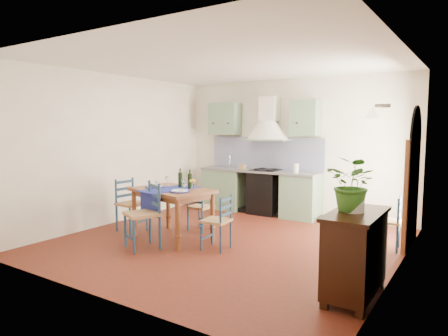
{
  "coord_description": "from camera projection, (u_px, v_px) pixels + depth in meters",
  "views": [
    {
      "loc": [
        3.35,
        -5.23,
        1.84
      ],
      "look_at": [
        -0.26,
        0.3,
        1.14
      ],
      "focal_mm": 32.0,
      "sensor_mm": 36.0,
      "label": 1
    }
  ],
  "objects": [
    {
      "name": "floor",
      "position": [
        227.0,
        242.0,
        6.37
      ],
      "size": [
        5.0,
        5.0,
        0.0
      ],
      "primitive_type": "plane",
      "color": "#4E1A10",
      "rests_on": "ground"
    },
    {
      "name": "back_wall",
      "position": [
        267.0,
        164.0,
        8.42
      ],
      "size": [
        5.0,
        0.96,
        2.8
      ],
      "color": "white",
      "rests_on": "ground"
    },
    {
      "name": "right_wall",
      "position": [
        403.0,
        165.0,
        5.11
      ],
      "size": [
        0.26,
        5.0,
        2.8
      ],
      "color": "white",
      "rests_on": "ground"
    },
    {
      "name": "left_wall",
      "position": [
        117.0,
        149.0,
        7.58
      ],
      "size": [
        0.04,
        5.0,
        2.8
      ],
      "primitive_type": "cube",
      "color": "white",
      "rests_on": "ground"
    },
    {
      "name": "ceiling",
      "position": [
        227.0,
        62.0,
        6.08
      ],
      "size": [
        5.0,
        5.0,
        0.01
      ],
      "primitive_type": "cube",
      "color": "white",
      "rests_on": "back_wall"
    },
    {
      "name": "dining_table",
      "position": [
        172.0,
        195.0,
        6.48
      ],
      "size": [
        1.44,
        1.12,
        1.14
      ],
      "color": "brown",
      "rests_on": "ground"
    },
    {
      "name": "chair_near",
      "position": [
        144.0,
        214.0,
        6.0
      ],
      "size": [
        0.62,
        0.62,
        1.0
      ],
      "color": "navy",
      "rests_on": "ground"
    },
    {
      "name": "chair_far",
      "position": [
        200.0,
        207.0,
        7.01
      ],
      "size": [
        0.38,
        0.38,
        0.8
      ],
      "color": "navy",
      "rests_on": "ground"
    },
    {
      "name": "chair_left",
      "position": [
        130.0,
        204.0,
        7.01
      ],
      "size": [
        0.47,
        0.47,
        0.92
      ],
      "color": "navy",
      "rests_on": "ground"
    },
    {
      "name": "chair_right",
      "position": [
        218.0,
        221.0,
        5.94
      ],
      "size": [
        0.42,
        0.42,
        0.82
      ],
      "color": "navy",
      "rests_on": "ground"
    },
    {
      "name": "chair_spare",
      "position": [
        389.0,
        222.0,
        5.95
      ],
      "size": [
        0.41,
        0.41,
        0.81
      ],
      "color": "navy",
      "rests_on": "ground"
    },
    {
      "name": "sideboard",
      "position": [
        355.0,
        251.0,
        4.26
      ],
      "size": [
        0.5,
        1.05,
        0.94
      ],
      "color": "black",
      "rests_on": "ground"
    },
    {
      "name": "potted_plant",
      "position": [
        353.0,
        184.0,
        4.19
      ],
      "size": [
        0.64,
        0.6,
        0.59
      ],
      "primitive_type": "imported",
      "rotation": [
        0.0,
        0.0,
        -0.32
      ],
      "color": "#326B21",
      "rests_on": "sideboard"
    }
  ]
}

